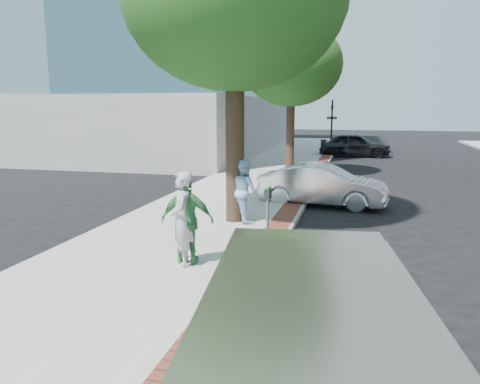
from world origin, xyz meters
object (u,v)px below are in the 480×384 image
(bg_car, at_px, (355,145))
(person_officer, at_px, (245,190))
(person_green, at_px, (187,220))
(sedan_silver, at_px, (322,185))
(person_gray, at_px, (182,219))
(parking_meter, at_px, (268,203))
(van, at_px, (311,367))

(bg_car, bearing_deg, person_officer, 171.81)
(person_green, relative_size, sedan_silver, 0.43)
(person_gray, distance_m, person_green, 0.13)
(parking_meter, xyz_separation_m, van, (1.60, -6.23, -0.18))
(person_officer, xyz_separation_m, sedan_silver, (1.91, 3.42, -0.33))
(bg_car, relative_size, van, 0.89)
(person_officer, height_order, sedan_silver, person_officer)
(person_gray, relative_size, van, 0.37)
(van, bearing_deg, person_gray, 115.37)
(person_green, bearing_deg, parking_meter, -141.76)
(parking_meter, distance_m, person_officer, 2.63)
(person_gray, distance_m, bg_car, 24.34)
(van, bearing_deg, person_green, 114.19)
(parking_meter, xyz_separation_m, person_officer, (-1.11, 2.38, -0.17))
(bg_car, distance_m, van, 28.83)
(parking_meter, xyz_separation_m, bg_car, (1.69, 22.60, -0.40))
(sedan_silver, bearing_deg, van, -169.13)
(sedan_silver, distance_m, bg_car, 16.82)
(parking_meter, relative_size, person_gray, 0.76)
(person_gray, xyz_separation_m, person_officer, (0.36, 3.91, -0.08))
(sedan_silver, xyz_separation_m, bg_car, (0.89, 16.80, 0.09))
(parking_meter, distance_m, sedan_silver, 5.87)
(parking_meter, xyz_separation_m, person_green, (-1.39, -1.44, -0.13))
(person_green, bearing_deg, person_officer, -101.91)
(person_officer, xyz_separation_m, bg_car, (2.80, 20.22, -0.24))
(parking_meter, relative_size, person_green, 0.80)
(parking_meter, xyz_separation_m, person_gray, (-1.47, -1.53, -0.09))
(parking_meter, height_order, person_gray, person_gray)
(person_officer, relative_size, bg_car, 0.38)
(person_officer, distance_m, sedan_silver, 3.93)
(person_green, distance_m, van, 5.65)
(person_officer, height_order, bg_car, person_officer)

